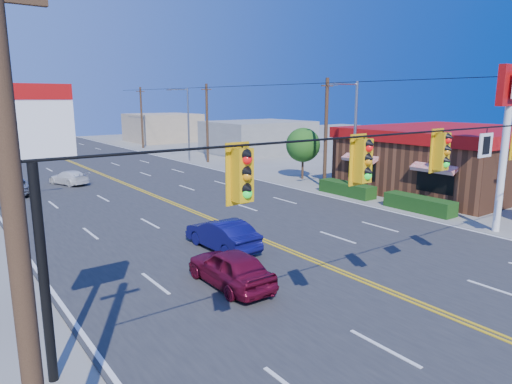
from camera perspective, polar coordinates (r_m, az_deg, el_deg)
ground at (r=16.34m, az=22.98°, el=-14.26°), size 160.00×160.00×0.00m
road at (r=30.90m, az=-10.54°, el=-1.37°), size 20.00×120.00×0.06m
signal_span at (r=14.85m, az=24.23°, el=2.88°), size 24.32×0.34×9.00m
kfc at (r=38.32m, az=23.31°, el=3.95°), size 16.30×12.40×4.70m
kfc_pylon at (r=26.46m, az=28.99°, el=8.39°), size 2.20×0.36×8.50m
pizza_hut_sign at (r=11.49m, az=-26.08°, el=1.93°), size 1.90×0.30×6.85m
streetlight_se at (r=31.92m, az=12.03°, el=7.14°), size 2.55×0.25×8.00m
streetlight_ne at (r=51.11m, az=-8.66°, el=8.86°), size 2.55×0.25×8.00m
utility_pole_near at (r=35.71m, az=8.71°, el=7.20°), size 0.28×0.28×8.40m
utility_pole_mid at (r=50.06m, az=-6.13°, el=8.51°), size 0.28×0.28×8.40m
utility_pole_far at (r=66.22m, az=-14.10°, el=8.98°), size 0.28×0.28×8.40m
tree_kfc_rear at (r=39.60m, az=5.90°, el=5.86°), size 2.94×2.94×4.41m
bld_east_mid at (r=58.94m, az=0.24°, el=6.90°), size 12.00×10.00×4.00m
bld_east_far at (r=76.36m, az=-11.58°, el=7.90°), size 10.00×10.00×4.40m
car_magenta at (r=17.09m, az=-3.23°, el=-9.58°), size 1.70×4.15×1.41m
car_blue at (r=21.07m, az=-4.24°, el=-5.46°), size 1.64×4.29×1.40m
car_white at (r=39.71m, az=-22.36°, el=1.60°), size 2.74×4.16×1.12m
car_silver at (r=37.15m, az=-27.91°, el=0.55°), size 2.22×4.45×1.21m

